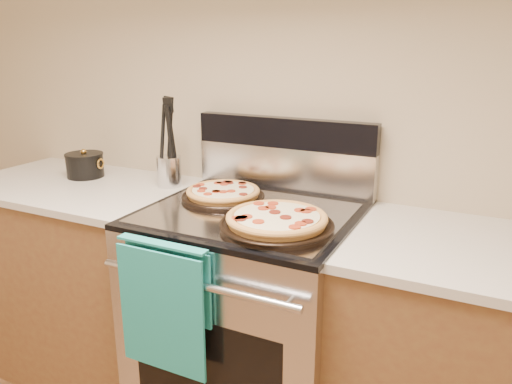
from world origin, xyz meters
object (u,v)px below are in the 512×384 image
at_px(range_body, 251,325).
at_px(saucepan, 85,166).
at_px(pepperoni_pizza_back, 223,194).
at_px(pepperoni_pizza_front, 277,221).
at_px(utensil_crock, 169,171).

relative_size(range_body, saucepan, 5.42).
bearing_deg(pepperoni_pizza_back, range_body, -24.55).
bearing_deg(pepperoni_pizza_front, saucepan, 166.52).
bearing_deg(pepperoni_pizza_front, range_body, 141.29).
xyz_separation_m(pepperoni_pizza_front, utensil_crock, (-0.64, 0.30, 0.02)).
bearing_deg(pepperoni_pizza_back, pepperoni_pizza_front, -32.37).
distance_m(pepperoni_pizza_back, pepperoni_pizza_front, 0.37).
distance_m(pepperoni_pizza_front, utensil_crock, 0.71).
bearing_deg(utensil_crock, saucepan, -174.22).
height_order(pepperoni_pizza_front, saucepan, saucepan).
bearing_deg(range_body, saucepan, 171.98).
bearing_deg(range_body, pepperoni_pizza_back, 155.45).
height_order(range_body, saucepan, saucepan).
xyz_separation_m(pepperoni_pizza_front, saucepan, (-1.08, 0.26, 0.01)).
relative_size(pepperoni_pizza_back, saucepan, 1.91).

